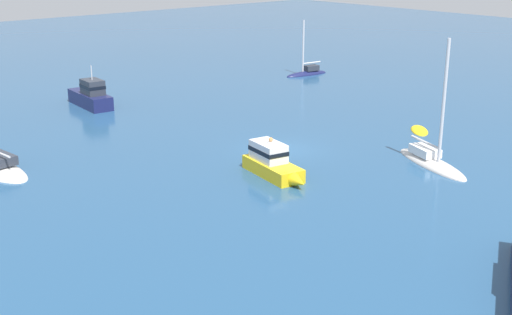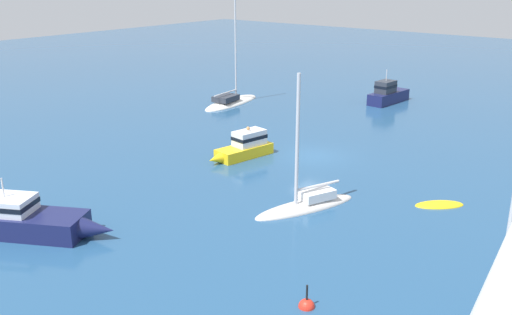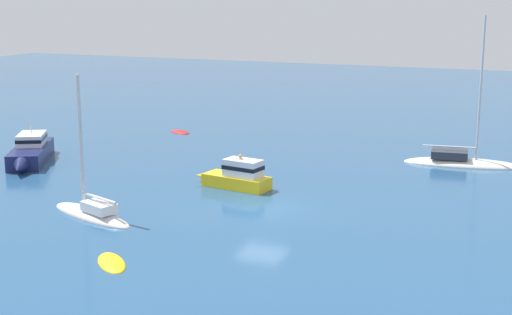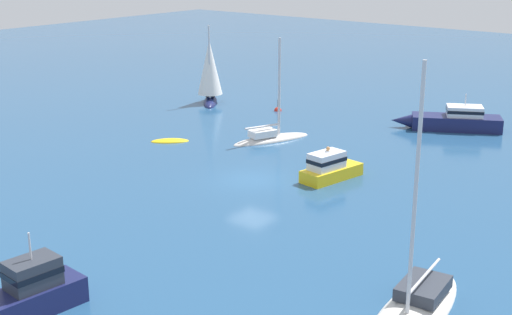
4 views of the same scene
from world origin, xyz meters
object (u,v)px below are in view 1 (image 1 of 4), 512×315
powerboat (273,162)px  yacht_2 (431,161)px  yacht_1 (307,73)px  cabin_cruiser (89,96)px  rib_1 (419,131)px

powerboat → yacht_2: (8.12, -4.55, -0.54)m
powerboat → yacht_1: 29.29m
cabin_cruiser → rib_1: 25.03m
cabin_cruiser → yacht_2: 27.09m
yacht_2 → rib_1: 7.20m
cabin_cruiser → yacht_2: bearing=-158.5°
cabin_cruiser → yacht_1: (21.82, -1.97, -0.64)m
powerboat → yacht_1: size_ratio=0.92×
cabin_cruiser → powerboat: cabin_cruiser is taller
powerboat → yacht_2: bearing=70.3°
rib_1 → yacht_1: bearing=-158.4°
yacht_1 → yacht_2: size_ratio=0.73×
cabin_cruiser → rib_1: size_ratio=2.37×
yacht_1 → powerboat: bearing=48.4°
yacht_1 → yacht_2: yacht_2 is taller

